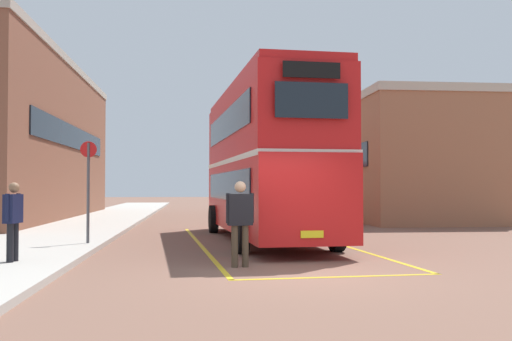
# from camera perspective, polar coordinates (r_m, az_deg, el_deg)

# --- Properties ---
(ground_plane) EXTENTS (135.60, 135.60, 0.00)m
(ground_plane) POSITION_cam_1_polar(r_m,az_deg,el_deg) (25.73, -1.41, -5.30)
(ground_plane) COLOR brown
(sidewalk_left) EXTENTS (4.00, 57.60, 0.14)m
(sidewalk_left) POSITION_cam_1_polar(r_m,az_deg,el_deg) (28.40, -15.03, -4.75)
(sidewalk_left) COLOR #B2ADA3
(sidewalk_left) RESTS_ON ground
(brick_building_left) EXTENTS (7.09, 20.96, 7.90)m
(brick_building_left) POSITION_cam_1_polar(r_m,az_deg,el_deg) (31.88, -23.36, 2.67)
(brick_building_left) COLOR brown
(brick_building_left) RESTS_ON ground
(depot_building_right) EXTENTS (6.44, 14.07, 6.00)m
(depot_building_right) POSITION_cam_1_polar(r_m,az_deg,el_deg) (32.18, 13.48, 0.85)
(depot_building_right) COLOR #9E6647
(depot_building_right) RESTS_ON ground
(double_decker_bus) EXTENTS (3.35, 10.94, 4.75)m
(double_decker_bus) POSITION_cam_1_polar(r_m,az_deg,el_deg) (18.37, 0.85, 1.04)
(double_decker_bus) COLOR black
(double_decker_bus) RESTS_ON ground
(single_deck_bus) EXTENTS (3.38, 9.64, 3.02)m
(single_deck_bus) POSITION_cam_1_polar(r_m,az_deg,el_deg) (36.30, 3.60, -1.61)
(single_deck_bus) COLOR black
(single_deck_bus) RESTS_ON ground
(pedestrian_boarding) EXTENTS (0.59, 0.30, 1.79)m
(pedestrian_boarding) POSITION_cam_1_polar(r_m,az_deg,el_deg) (12.35, -1.55, -4.49)
(pedestrian_boarding) COLOR #473828
(pedestrian_boarding) RESTS_ON ground
(pedestrian_waiting_near) EXTENTS (0.30, 0.54, 1.63)m
(pedestrian_waiting_near) POSITION_cam_1_polar(r_m,az_deg,el_deg) (13.14, -22.43, -4.10)
(pedestrian_waiting_near) COLOR black
(pedestrian_waiting_near) RESTS_ON sidewalk_left
(bus_stop_sign) EXTENTS (0.44, 0.13, 2.78)m
(bus_stop_sign) POSITION_cam_1_polar(r_m,az_deg,el_deg) (16.76, -15.90, -1.08)
(bus_stop_sign) COLOR #4C4C51
(bus_stop_sign) RESTS_ON sidewalk_left
(bay_marking_yellow) EXTENTS (5.11, 13.10, 0.01)m
(bay_marking_yellow) POSITION_cam_1_polar(r_m,az_deg,el_deg) (16.50, 1.89, -7.39)
(bay_marking_yellow) COLOR gold
(bay_marking_yellow) RESTS_ON ground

